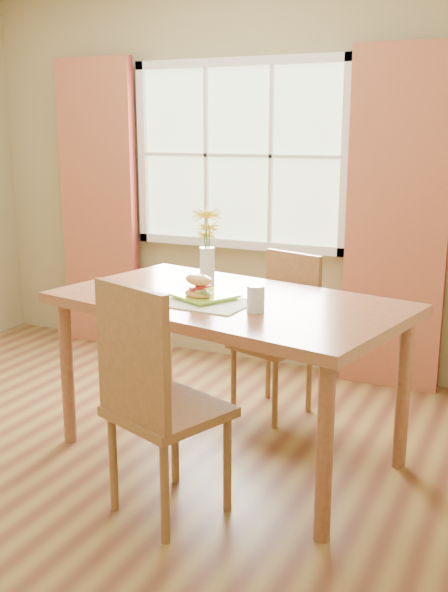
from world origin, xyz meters
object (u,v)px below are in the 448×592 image
chair_far (281,326)px  flower_vase (207,239)px  water_glass (256,299)px  dining_table (229,315)px  chair_near (152,394)px  croissant_sandwich (198,286)px

chair_far → flower_vase: (-0.28, -0.44, 0.58)m
water_glass → flower_vase: size_ratio=0.30×
dining_table → chair_far: 0.74m
water_glass → chair_near: bearing=-116.1°
croissant_sandwich → chair_near: bearing=-56.1°
water_glass → flower_vase: bearing=137.0°
chair_near → chair_far: bearing=108.0°
croissant_sandwich → water_glass: croissant_sandwich is taller
dining_table → croissant_sandwich: (-0.11, -0.13, 0.17)m
flower_vase → water_glass: bearing=-43.0°
water_glass → croissant_sandwich: bearing=170.4°
chair_far → dining_table: bearing=-73.8°
chair_near → chair_far: (0.06, 1.41, -0.06)m
dining_table → water_glass: water_glass is taller
dining_table → chair_near: 0.73m
chair_far → chair_near: bearing=-74.0°
dining_table → flower_vase: bearing=145.5°
chair_near → croissant_sandwich: bearing=117.6°
chair_far → croissant_sandwich: (-0.13, -0.83, 0.40)m
chair_far → flower_vase: bearing=-103.7°
chair_far → croissant_sandwich: bearing=-80.6°
croissant_sandwich → flower_vase: size_ratio=0.47×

